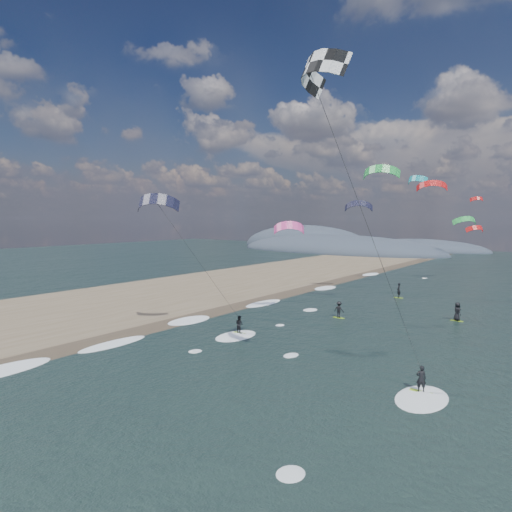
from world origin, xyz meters
The scene contains 9 objects.
ground centered at (0.00, 0.00, 0.00)m, with size 260.00×260.00×0.00m, color black.
sand_strip centered at (-24.00, 10.00, 0.00)m, with size 26.00×240.00×0.00m, color brown.
wet_sand_strip centered at (-12.00, 10.00, 0.00)m, with size 3.00×240.00×0.00m, color #382D23.
coastal_hills centered at (-44.84, 107.86, 0.00)m, with size 80.00×41.00×15.00m.
kitesurfer_near_a centered at (8.33, 6.41, 13.27)m, with size 7.52×9.18×17.89m.
kitesurfer_near_b centered at (-6.95, 10.26, 7.59)m, with size 6.88×8.80×12.45m.
far_kitesurfers centered at (3.02, 29.97, 0.88)m, with size 10.58×14.86×1.85m.
bg_kite_field centered at (0.43, 48.37, 12.19)m, with size 12.14×75.10×8.31m.
shoreline_surf centered at (-10.80, 14.75, 0.00)m, with size 2.40×79.40×0.11m.
Camera 1 is at (18.36, -12.90, 9.80)m, focal length 30.00 mm.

